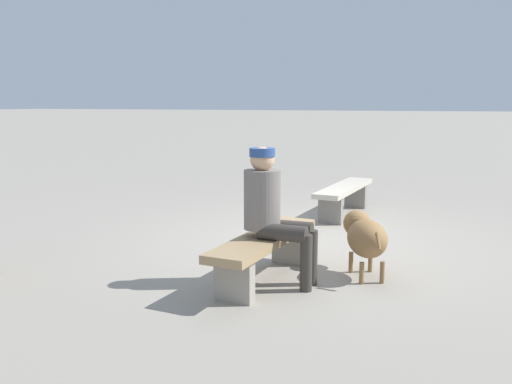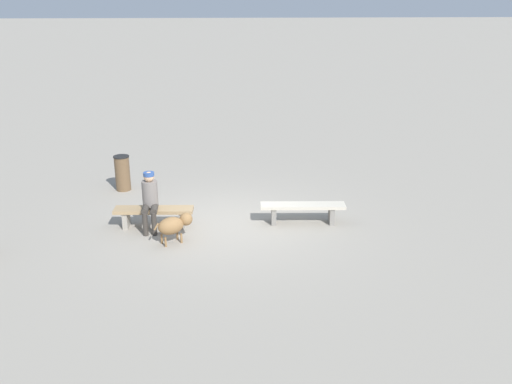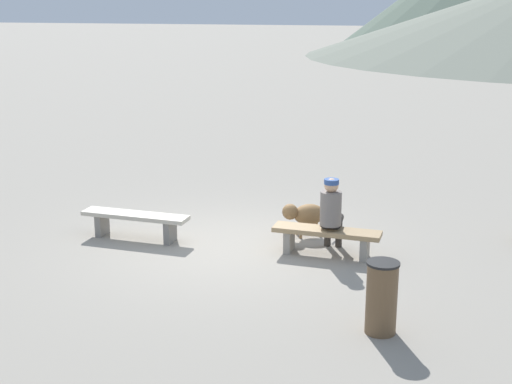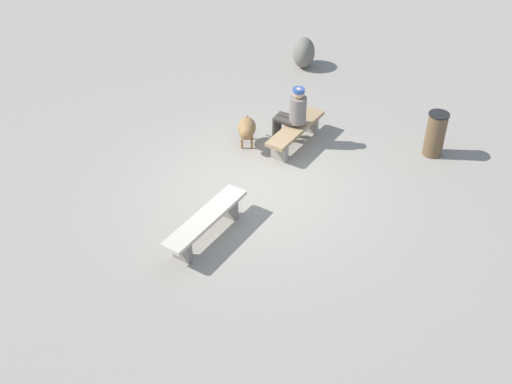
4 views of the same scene
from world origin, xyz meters
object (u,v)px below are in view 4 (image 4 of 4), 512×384
object	(u,v)px
dog	(247,129)
trash_bin	(435,134)
seated_person	(294,111)
boulder	(304,53)
bench_right	(296,131)
bench_left	(206,222)

from	to	relation	value
dog	trash_bin	xyz separation A→B (m)	(1.59, -3.36, 0.06)
seated_person	boulder	distance (m)	3.60
bench_right	dog	distance (m)	0.98
bench_left	trash_bin	bearing A→B (deg)	-26.88
boulder	dog	bearing A→B (deg)	-170.40
dog	bench_right	bearing A→B (deg)	92.45
bench_right	seated_person	world-z (taller)	seated_person
dog	seated_person	bearing A→B (deg)	98.04
bench_left	bench_right	bearing A→B (deg)	3.29
bench_left	seated_person	bearing A→B (deg)	4.82
trash_bin	boulder	bearing A→B (deg)	60.44
trash_bin	boulder	world-z (taller)	trash_bin
dog	boulder	xyz separation A→B (m)	(3.86, 0.65, -0.03)
bench_right	seated_person	bearing A→B (deg)	62.67
bench_left	bench_right	size ratio (longest dim) A/B	1.09
boulder	trash_bin	bearing A→B (deg)	-119.56
seated_person	boulder	bearing A→B (deg)	21.32
bench_left	bench_right	distance (m)	3.28
bench_left	dog	bearing A→B (deg)	20.16
dog	trash_bin	world-z (taller)	trash_bin
seated_person	trash_bin	bearing A→B (deg)	-70.23
bench_left	seated_person	size ratio (longest dim) A/B	1.49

